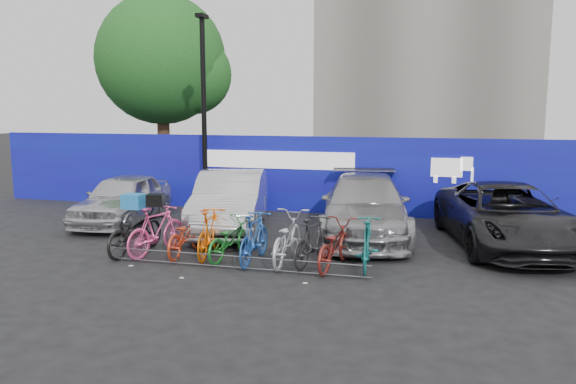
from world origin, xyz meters
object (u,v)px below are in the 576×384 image
(bike_5, at_px, (254,238))
(bike_1, at_px, (157,230))
(car_0, at_px, (123,199))
(bike_4, at_px, (230,239))
(car_1, at_px, (230,201))
(bike_rack, at_px, (235,262))
(bike_0, at_px, (135,231))
(bike_3, at_px, (210,233))
(bike_6, at_px, (287,238))
(tree, at_px, (167,63))
(bike_2, at_px, (186,234))
(bike_8, at_px, (334,245))
(car_3, at_px, (506,216))
(bike_7, at_px, (312,241))
(bike_9, at_px, (367,243))
(car_2, at_px, (365,206))
(lamppost, at_px, (204,108))

(bike_5, bearing_deg, bike_1, -1.14)
(car_0, bearing_deg, bike_5, -36.86)
(bike_4, bearing_deg, car_1, -57.32)
(bike_rack, distance_m, bike_0, 2.74)
(bike_3, bearing_deg, bike_6, 173.95)
(tree, xyz_separation_m, bike_3, (5.91, -9.86, -4.53))
(bike_1, distance_m, bike_2, 0.66)
(tree, distance_m, bike_8, 14.04)
(car_3, xyz_separation_m, bike_6, (-4.67, -2.67, -0.21))
(car_1, relative_size, bike_4, 2.81)
(bike_0, distance_m, bike_7, 4.11)
(tree, bearing_deg, bike_6, -52.14)
(bike_3, bearing_deg, bike_9, 173.76)
(bike_1, xyz_separation_m, bike_3, (1.23, 0.12, -0.02))
(tree, xyz_separation_m, bike_2, (5.31, -9.85, -4.59))
(car_3, height_order, bike_2, car_3)
(bike_rack, distance_m, bike_8, 2.08)
(bike_9, bearing_deg, car_2, -85.19)
(bike_rack, xyz_separation_m, bike_9, (2.60, 0.79, 0.37))
(bike_4, bearing_deg, bike_6, -166.59)
(car_1, distance_m, car_2, 3.58)
(car_1, relative_size, car_3, 0.89)
(bike_3, xyz_separation_m, bike_8, (2.81, -0.14, -0.04))
(bike_2, bearing_deg, bike_8, 176.78)
(car_2, bearing_deg, bike_8, -102.36)
(car_0, relative_size, bike_0, 2.10)
(car_0, height_order, bike_6, car_0)
(tree, bearing_deg, bike_3, -59.08)
(car_3, xyz_separation_m, bike_0, (-8.20, -2.81, -0.23))
(lamppost, bearing_deg, car_3, -16.11)
(bike_7, bearing_deg, car_3, -133.76)
(car_2, bearing_deg, bike_1, -152.52)
(car_1, bearing_deg, bike_9, -47.27)
(car_1, bearing_deg, car_3, -13.41)
(bike_6, xyz_separation_m, bike_9, (1.71, -0.01, -0.01))
(car_1, height_order, bike_8, car_1)
(lamppost, xyz_separation_m, bike_4, (2.82, -5.23, -2.82))
(bike_0, bearing_deg, bike_2, -167.20)
(bike_4, bearing_deg, lamppost, -49.64)
(lamppost, height_order, bike_6, lamppost)
(car_1, distance_m, bike_2, 2.68)
(car_0, distance_m, bike_6, 6.28)
(car_3, relative_size, bike_4, 3.14)
(lamppost, xyz_separation_m, car_1, (1.81, -2.53, -2.48))
(car_2, xyz_separation_m, car_3, (3.38, -0.25, -0.03))
(car_0, xyz_separation_m, bike_5, (4.94, -3.00, -0.16))
(lamppost, bearing_deg, bike_5, -57.59)
(bike_6, bearing_deg, bike_8, 172.51)
(bike_rack, xyz_separation_m, bike_0, (-2.64, 0.66, 0.36))
(bike_0, bearing_deg, car_2, -141.78)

